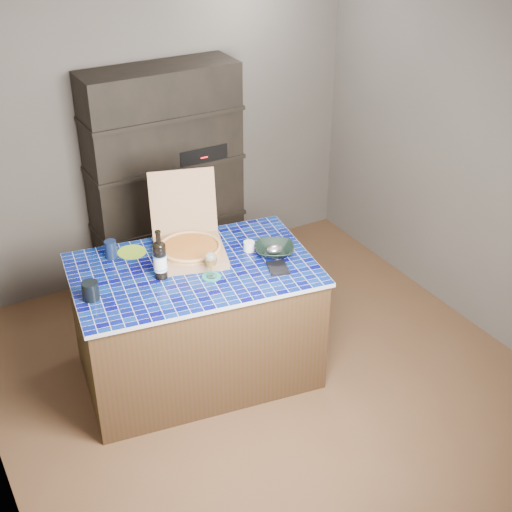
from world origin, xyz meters
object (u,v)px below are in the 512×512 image
pizza_box (189,245)px  bowl (275,250)px  kitchen_island (196,322)px  dvd_case (278,268)px  wine_glass (211,260)px  mead_bottle (160,259)px

pizza_box → bowl: 0.57m
kitchen_island → dvd_case: dvd_case is taller
kitchen_island → bowl: (0.55, -0.10, 0.46)m
pizza_box → bowl: size_ratio=2.53×
kitchen_island → wine_glass: wine_glass is taller
wine_glass → bowl: (0.49, 0.05, -0.09)m
kitchen_island → pizza_box: pizza_box is taller
pizza_box → wine_glass: 0.33m
bowl → mead_bottle: bearing=172.5°
bowl → pizza_box: bearing=150.6°
kitchen_island → dvd_case: 0.70m
pizza_box → mead_bottle: bearing=-131.1°
pizza_box → dvd_case: 0.61m
pizza_box → dvd_case: bearing=-30.7°
mead_bottle → dvd_case: 0.75m
dvd_case → bowl: 0.19m
pizza_box → wine_glass: pizza_box is taller
mead_bottle → bowl: (0.77, -0.10, -0.10)m
pizza_box → mead_bottle: pizza_box is taller
mead_bottle → dvd_case: mead_bottle is taller
kitchen_island → dvd_case: size_ratio=9.77×
mead_bottle → wine_glass: mead_bottle is taller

